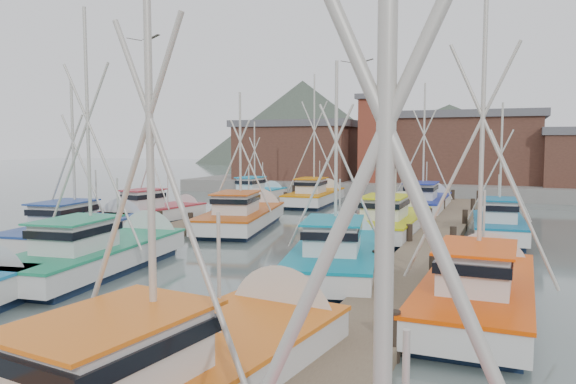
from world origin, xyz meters
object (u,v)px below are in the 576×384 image
at_px(boat_1, 185,373).
at_px(boat_12, 316,196).
at_px(lookout_tower, 376,138).
at_px(boat_4, 104,253).
at_px(boat_8, 244,216).

distance_m(boat_1, boat_12, 35.77).
xyz_separation_m(lookout_tower, boat_4, (-2.54, -36.88, -4.86)).
bearing_deg(boat_4, lookout_tower, 79.85).
height_order(boat_1, boat_12, boat_12).
distance_m(lookout_tower, boat_12, 12.39).
bearing_deg(lookout_tower, boat_1, -81.61).
bearing_deg(boat_1, boat_4, 144.22).
relative_size(boat_8, boat_12, 0.95).
bearing_deg(boat_8, lookout_tower, 73.00).
relative_size(boat_1, boat_8, 0.98).
distance_m(lookout_tower, boat_8, 25.27).
distance_m(boat_4, boat_12, 25.75).
bearing_deg(boat_1, lookout_tower, 106.18).
xyz_separation_m(lookout_tower, boat_12, (-2.41, -11.14, -4.86)).
xyz_separation_m(boat_1, boat_4, (-9.28, 8.83, 0.00)).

